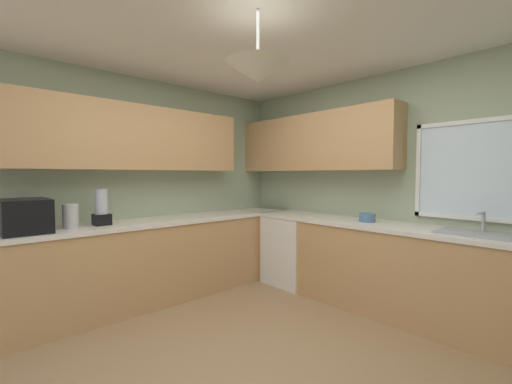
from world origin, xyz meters
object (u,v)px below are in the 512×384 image
Objects in this scene: kettle at (71,216)px; dishwasher at (293,250)px; sink_assembly at (478,233)px; blender_appliance at (102,209)px; bowl at (367,218)px; microwave at (25,216)px.

dishwasher is at bearing 75.12° from kettle.
sink_assembly is at bearing 42.66° from kettle.
blender_appliance is at bearing -107.24° from dishwasher.
kettle is 2.94m from bowl.
blender_appliance is (-2.67, -2.16, 0.15)m from sink_assembly.
blender_appliance is (-0.02, 0.28, 0.05)m from kettle.
microwave reaches higher than kettle.
kettle reaches higher than dishwasher.
microwave is at bearing -133.75° from sink_assembly.
sink_assembly is at bearing 38.97° from blender_appliance.
microwave is (-0.66, -2.76, 0.62)m from dishwasher.
sink_assembly reaches higher than dishwasher.
sink_assembly is 1.01m from bowl.
microwave is 1.33× the size of blender_appliance.
bowl is 0.46× the size of blender_appliance.
dishwasher is 5.12× the size of bowl.
microwave is at bearing -120.89° from bowl.
blender_appliance reaches higher than kettle.
bowl reaches higher than dishwasher.
microwave is 0.81× the size of sink_assembly.
kettle is at bearing -124.03° from bowl.
microwave reaches higher than bowl.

